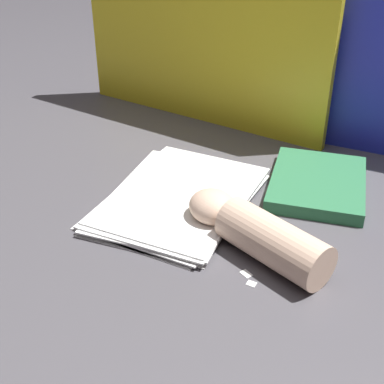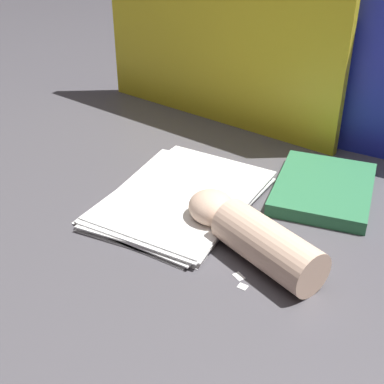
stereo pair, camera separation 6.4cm
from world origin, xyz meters
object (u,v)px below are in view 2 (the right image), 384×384
at_px(paper_stack, 180,198).
at_px(book_closed, 324,189).
at_px(scissors, 202,239).
at_px(hand_forearm, 252,235).

height_order(paper_stack, book_closed, book_closed).
xyz_separation_m(paper_stack, scissors, (0.10, -0.09, -0.00)).
relative_size(paper_stack, scissors, 2.20).
distance_m(paper_stack, scissors, 0.13).
distance_m(scissors, hand_forearm, 0.09).
bearing_deg(hand_forearm, paper_stack, 157.04).
height_order(book_closed, hand_forearm, hand_forearm).
bearing_deg(paper_stack, book_closed, 35.85).
height_order(book_closed, scissors, book_closed).
bearing_deg(book_closed, hand_forearm, -100.40).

